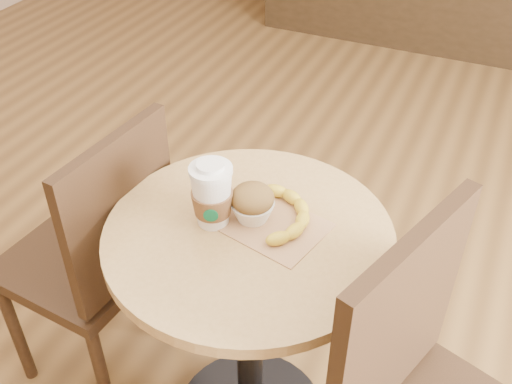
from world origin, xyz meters
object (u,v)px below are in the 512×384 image
Objects in this scene: coffee_cup at (212,197)px; muffin at (252,203)px; cafe_table at (249,301)px; banana at (282,215)px; chair_left at (98,254)px.

coffee_cup is 1.58× the size of muffin.
coffee_cup is at bearing -176.07° from cafe_table.
coffee_cup is at bearing -150.49° from muffin.
cafe_table is at bearing -78.28° from muffin.
cafe_table is 0.27m from banana.
cafe_table is 3.53× the size of banana.
banana is at bearing 46.59° from cafe_table.
coffee_cup is (-0.09, -0.01, 0.31)m from cafe_table.
chair_left reaches higher than cafe_table.
cafe_table is 7.40× the size of muffin.
chair_left is at bearing -174.48° from muffin.
banana is (0.51, 0.06, 0.27)m from chair_left.
cafe_table is 0.83× the size of chair_left.
cafe_table is 4.68× the size of coffee_cup.
coffee_cup is 0.75× the size of banana.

